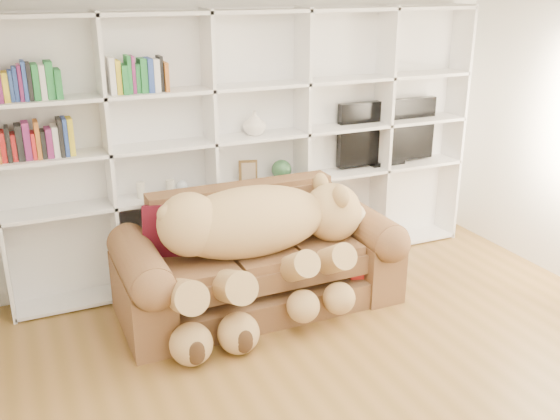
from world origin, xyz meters
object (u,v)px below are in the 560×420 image
sofa (258,264)px  gift_box (364,280)px  tv (387,133)px  teddy_bear (256,238)px

sofa → gift_box: bearing=-14.5°
tv → sofa: bearing=-157.5°
teddy_bear → tv: (1.78, 0.89, 0.49)m
teddy_bear → gift_box: teddy_bear is taller
teddy_bear → tv: 2.05m
teddy_bear → tv: tv is taller
gift_box → sofa: bearing=165.5°
sofa → tv: size_ratio=2.11×
sofa → teddy_bear: 0.39m
gift_box → tv: size_ratio=0.31×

